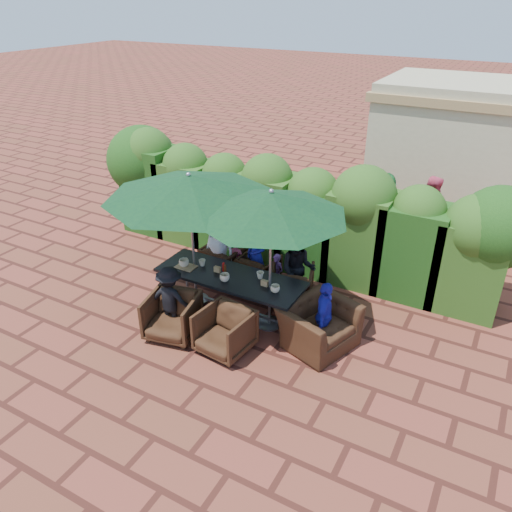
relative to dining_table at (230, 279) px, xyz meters
The scene contains 32 objects.
ground 0.69m from the dining_table, 63.84° to the right, with size 80.00×80.00×0.00m, color brown.
dining_table is the anchor object (origin of this frame).
umbrella_left 1.72m from the dining_table, behind, with size 2.88×2.88×2.46m.
umbrella_right 1.72m from the dining_table, ahead, with size 2.43×2.43×2.46m.
chair_far_left 1.32m from the dining_table, 127.52° to the left, with size 0.71×0.67×0.73m, color black.
chair_far_mid 1.11m from the dining_table, 90.61° to the left, with size 0.68×0.63×0.70m, color black.
chair_far_right 1.18m from the dining_table, 46.73° to the left, with size 0.76×0.71×0.78m, color black.
chair_near_left 1.17m from the dining_table, 115.62° to the right, with size 0.79×0.74×0.81m, color black.
chair_near_right 1.10m from the dining_table, 63.44° to the right, with size 0.77×0.72×0.79m, color black.
chair_end_right 1.72m from the dining_table, ahead, with size 1.10×0.72×0.96m, color black.
adult_far_left 1.15m from the dining_table, 131.62° to the left, with size 0.65×0.39×1.32m, color white.
adult_far_mid 1.04m from the dining_table, 92.76° to the left, with size 0.47×0.38×1.31m, color #1F21AC.
adult_far_right 1.24m from the dining_table, 45.50° to the left, with size 0.64×0.39×1.33m, color black.
adult_near_left 1.08m from the dining_table, 124.63° to the right, with size 0.75×0.34×1.17m, color black.
adult_end_right 1.79m from the dining_table, ahead, with size 0.68×0.34×1.16m, color #1F21AC.
child_left 1.15m from the dining_table, 115.73° to the left, with size 0.30×0.25×0.84m, color #E35071.
child_right 1.08m from the dining_table, 66.87° to the left, with size 0.29×0.24×0.80m, color #814494.
pedestrian_a 4.25m from the dining_table, 69.25° to the left, with size 1.54×0.55×1.65m, color #238136.
pedestrian_b 4.98m from the dining_table, 61.16° to the left, with size 0.78×0.47×1.61m, color #E35071.
pedestrian_c 5.59m from the dining_table, 50.26° to the left, with size 1.01×0.46×1.57m, color gray.
cup_a 0.90m from the dining_table, behind, with size 0.18×0.18×0.14m, color beige.
cup_b 0.63m from the dining_table, behind, with size 0.12×0.12×0.12m, color beige.
cup_c 0.24m from the dining_table, 84.66° to the right, with size 0.17×0.17×0.13m, color beige.
cup_d 0.54m from the dining_table, 19.42° to the left, with size 0.13×0.13×0.12m, color beige.
cup_e 0.93m from the dining_table, ahead, with size 0.16×0.16×0.12m, color beige.
ketchup_bottle 0.24m from the dining_table, 157.12° to the left, with size 0.04×0.04×0.17m, color #B20C0A.
sauce_bottle 0.19m from the dining_table, 168.80° to the left, with size 0.04×0.04×0.17m, color #4C230C.
serving_tray 0.84m from the dining_table, behind, with size 0.35×0.25×0.02m, color #9F784C.
number_block_left 0.28m from the dining_table, behind, with size 0.12×0.06×0.10m, color tan.
number_block_right 0.69m from the dining_table, ahead, with size 0.12×0.06×0.10m, color tan.
hedge_wall 2.28m from the dining_table, 91.90° to the left, with size 9.10×1.60×2.41m.
building 7.79m from the dining_table, 62.60° to the left, with size 6.20×3.08×3.20m.
Camera 1 is at (3.89, -6.11, 5.08)m, focal length 35.00 mm.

